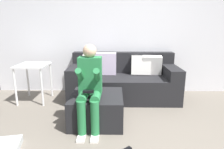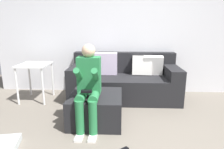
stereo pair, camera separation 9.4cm
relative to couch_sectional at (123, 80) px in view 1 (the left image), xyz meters
The scene contains 5 objects.
wall_back 1.12m from the couch_sectional, 68.98° to the left, with size 5.78×0.10×2.72m, color silver.
couch_sectional is the anchor object (origin of this frame).
ottoman 1.13m from the couch_sectional, 112.22° to the right, with size 0.75×0.77×0.42m, color black.
person_seated 1.36m from the couch_sectional, 112.00° to the right, with size 0.31×0.59×1.16m.
side_table 1.71m from the couch_sectional, behind, with size 0.53×0.57×0.70m.
Camera 1 is at (-0.33, -1.93, 1.39)m, focal length 31.51 mm.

